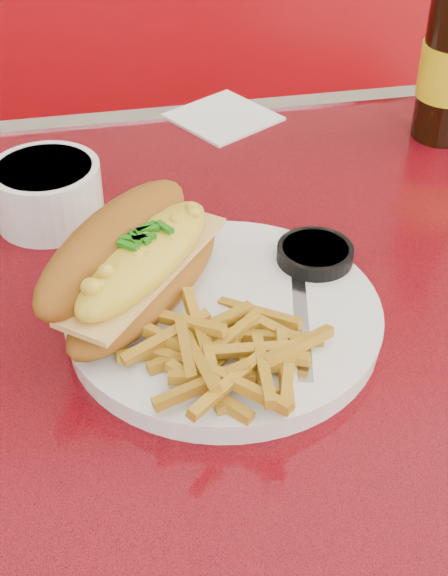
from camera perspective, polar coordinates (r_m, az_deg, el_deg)
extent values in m
cube|color=red|center=(0.66, 3.19, -4.21)|extent=(1.20, 0.80, 0.04)
cube|color=silver|center=(0.98, -2.48, 11.34)|extent=(1.22, 0.03, 0.04)
cube|color=#9B0A11|center=(1.59, -4.20, 0.37)|extent=(1.20, 0.50, 0.45)
cube|color=#9B0A11|center=(1.56, -6.17, 18.55)|extent=(1.20, 0.08, 0.45)
cylinder|color=white|center=(0.64, 0.00, -2.24)|extent=(0.32, 0.32, 0.02)
cylinder|color=white|center=(0.63, 0.00, -1.58)|extent=(0.32, 0.32, 0.00)
ellipsoid|color=#935617|center=(0.63, -5.53, 0.24)|extent=(0.17, 0.19, 0.04)
cube|color=#E8BD68|center=(0.62, -5.62, 1.39)|extent=(0.15, 0.17, 0.01)
ellipsoid|color=yellow|center=(0.62, -5.68, 2.18)|extent=(0.15, 0.16, 0.04)
ellipsoid|color=#935617|center=(0.63, -7.73, 3.03)|extent=(0.18, 0.20, 0.08)
cube|color=silver|center=(0.63, 5.51, -2.40)|extent=(0.04, 0.14, 0.00)
cube|color=silver|center=(0.69, 5.18, 2.01)|extent=(0.03, 0.04, 0.00)
cylinder|color=white|center=(0.78, -12.43, 6.59)|extent=(0.11, 0.11, 0.06)
cylinder|color=black|center=(0.76, -12.68, 8.20)|extent=(0.10, 0.10, 0.01)
cylinder|color=black|center=(0.69, 6.44, 1.78)|extent=(0.08, 0.08, 0.03)
cylinder|color=#CD804A|center=(0.68, 6.51, 2.66)|extent=(0.07, 0.07, 0.01)
cube|color=white|center=(0.96, -0.06, 12.06)|extent=(0.14, 0.14, 0.00)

